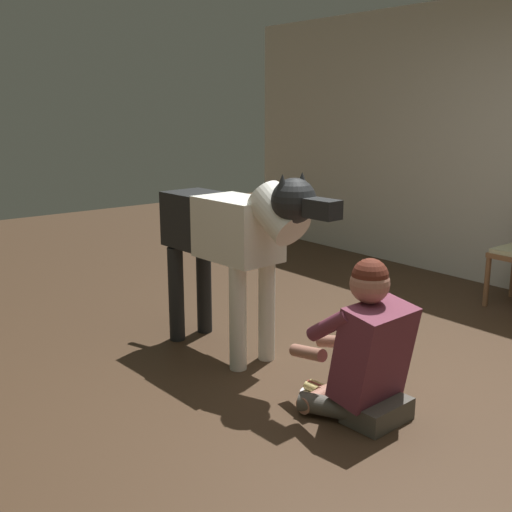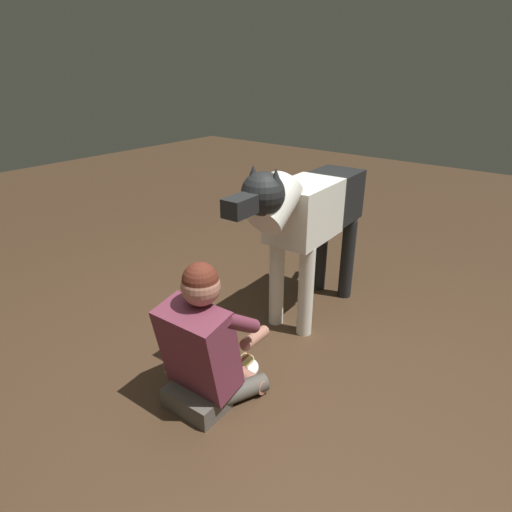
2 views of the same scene
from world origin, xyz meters
name	(u,v)px [view 1 (image 1 of 2)]	position (x,y,z in m)	size (l,w,h in m)	color
ground_plane	(380,396)	(0.00, 0.00, 0.00)	(14.46, 14.46, 0.00)	#412D1D
person_sitting_on_floor	(366,352)	(0.09, -0.24, 0.36)	(0.67, 0.58, 0.88)	#514C44
large_dog	(232,234)	(-1.03, -0.29, 0.83)	(1.66, 0.39, 1.27)	silver
hot_dog_on_plate	(319,390)	(-0.24, -0.26, 0.03)	(0.22, 0.22, 0.06)	white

